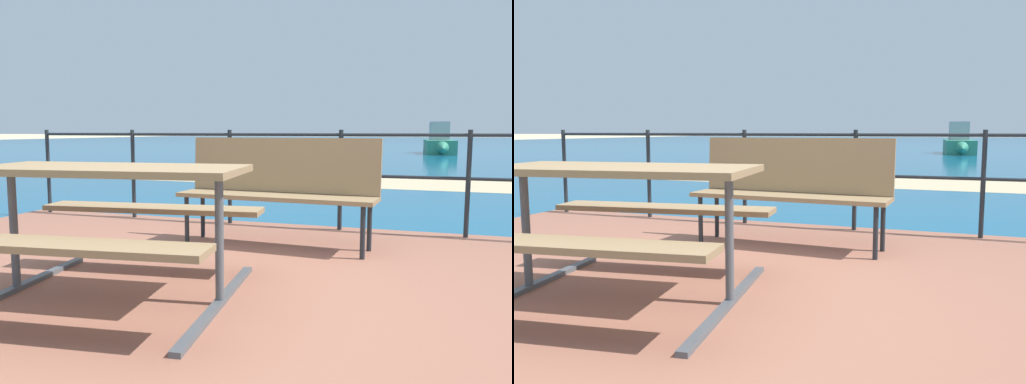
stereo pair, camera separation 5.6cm
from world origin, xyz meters
TOP-DOWN VIEW (x-y plane):
  - ground_plane at (0.00, 0.00)m, footprint 240.00×240.00m
  - patio_paving at (0.00, 0.00)m, footprint 6.40×5.20m
  - sea_water at (0.00, 40.00)m, footprint 90.00×90.00m
  - beach_strip at (0.00, 8.05)m, footprint 54.04×3.54m
  - picnic_table at (-0.33, -0.11)m, footprint 1.72×1.64m
  - park_bench at (0.20, 1.58)m, footprint 1.73×0.51m
  - railing_fence at (0.00, 2.45)m, footprint 5.94×0.04m
  - boat_near at (1.74, 22.36)m, footprint 1.43×4.28m

SIDE VIEW (x-z plane):
  - ground_plane at x=0.00m, z-range 0.00..0.00m
  - sea_water at x=0.00m, z-range 0.00..0.01m
  - beach_strip at x=0.00m, z-range 0.00..0.01m
  - patio_paving at x=0.00m, z-range 0.00..0.06m
  - boat_near at x=1.74m, z-range -0.26..1.18m
  - park_bench at x=0.20m, z-range 0.14..1.07m
  - picnic_table at x=-0.33m, z-range 0.25..1.04m
  - railing_fence at x=0.00m, z-range 0.19..1.19m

